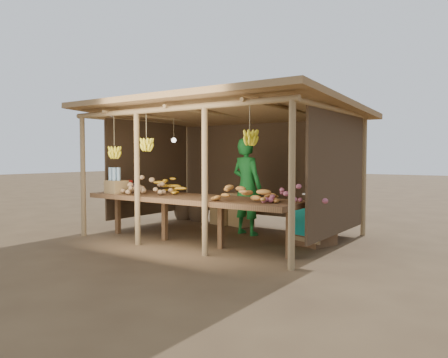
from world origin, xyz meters
The scene contains 13 objects.
ground centered at (0.00, 0.00, 0.00)m, with size 60.00×60.00×0.00m, color brown.
stall_structure centered at (0.01, -0.08, 1.91)m, with size 4.70×3.50×2.43m.
counter centered at (0.00, -0.95, 0.74)m, with size 3.90×1.05×0.80m.
potato_heap centered at (-0.92, -1.07, 0.98)m, with size 0.93×0.56×0.36m, color tan, non-canonical shape.
sweet_potato_heap centered at (1.21, -1.17, 0.98)m, with size 0.94×0.56×0.36m, color #C37E32, non-canonical shape.
onion_heap centered at (1.90, -1.00, 0.98)m, with size 0.81×0.48×0.36m, color #A75161, non-canonical shape.
banana_pile centered at (-0.69, -0.65, 0.98)m, with size 0.67×0.40×0.35m, color yellow, non-canonical shape.
tomato_basin centered at (-1.90, -0.60, 0.88)m, with size 0.38×0.38×0.20m.
bottle_box centered at (-1.50, -1.24, 0.98)m, with size 0.42×0.35×0.47m.
vendor centered at (0.28, 0.35, 0.91)m, with size 0.66×0.43×1.81m, color #186F27.
tarp_crate centered at (1.64, 0.20, 0.35)m, with size 0.87×0.81×0.86m.
carton_stack centered at (-0.43, 1.01, 0.31)m, with size 0.98×0.44×0.69m.
burlap_sacks centered at (-1.75, 1.19, 0.28)m, with size 0.90×0.47×0.63m.
Camera 1 is at (4.56, -6.57, 1.47)m, focal length 35.00 mm.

